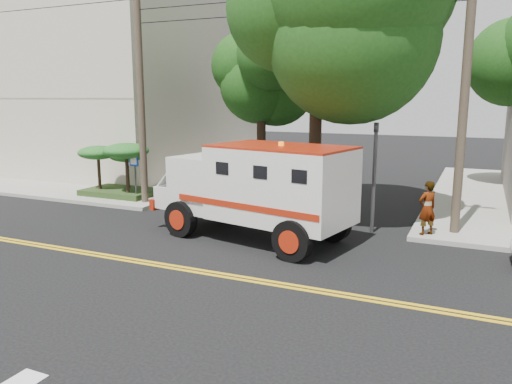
% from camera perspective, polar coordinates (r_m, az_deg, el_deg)
% --- Properties ---
extents(ground, '(100.00, 100.00, 0.00)m').
position_cam_1_polar(ground, '(13.27, -8.54, -8.65)').
color(ground, black).
rests_on(ground, ground).
extents(sidewalk_nw, '(17.00, 17.00, 0.15)m').
position_cam_1_polar(sidewalk_nw, '(31.75, -15.90, 2.56)').
color(sidewalk_nw, gray).
rests_on(sidewalk_nw, ground).
extents(building_left, '(16.00, 14.00, 10.00)m').
position_cam_1_polar(building_left, '(33.91, -17.33, 11.59)').
color(building_left, '#BEB19B').
rests_on(building_left, sidewalk_nw).
extents(utility_pole_left, '(0.28, 0.28, 9.00)m').
position_cam_1_polar(utility_pole_left, '(20.66, -13.04, 10.82)').
color(utility_pole_left, '#382D23').
rests_on(utility_pole_left, ground).
extents(utility_pole_right, '(0.28, 0.28, 9.00)m').
position_cam_1_polar(utility_pole_right, '(16.68, 22.75, 10.35)').
color(utility_pole_right, '#382D23').
rests_on(utility_pole_right, ground).
extents(tree_main, '(6.08, 5.70, 9.85)m').
position_cam_1_polar(tree_main, '(17.62, 8.24, 19.86)').
color(tree_main, black).
rests_on(tree_main, ground).
extents(tree_left, '(4.48, 4.20, 7.70)m').
position_cam_1_polar(tree_left, '(24.26, 1.13, 13.95)').
color(tree_left, black).
rests_on(tree_left, ground).
extents(traffic_signal, '(0.15, 0.18, 3.60)m').
position_cam_1_polar(traffic_signal, '(16.51, 13.40, 2.96)').
color(traffic_signal, '#3F3F42').
rests_on(traffic_signal, ground).
extents(accessibility_sign, '(0.45, 0.10, 2.02)m').
position_cam_1_polar(accessibility_sign, '(21.38, -13.69, 2.35)').
color(accessibility_sign, '#3F3F42').
rests_on(accessibility_sign, ground).
extents(palm_planter, '(3.52, 2.63, 2.36)m').
position_cam_1_polar(palm_planter, '(22.46, -15.51, 3.38)').
color(palm_planter, '#1E3314').
rests_on(palm_planter, sidewalk_nw).
extents(armored_truck, '(6.92, 3.71, 2.99)m').
position_cam_1_polar(armored_truck, '(15.34, 0.19, 0.70)').
color(armored_truck, silver).
rests_on(armored_truck, ground).
extents(pedestrian_a, '(0.73, 0.72, 1.70)m').
position_cam_1_polar(pedestrian_a, '(16.39, 18.99, -1.74)').
color(pedestrian_a, gray).
rests_on(pedestrian_a, sidewalk_ne).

